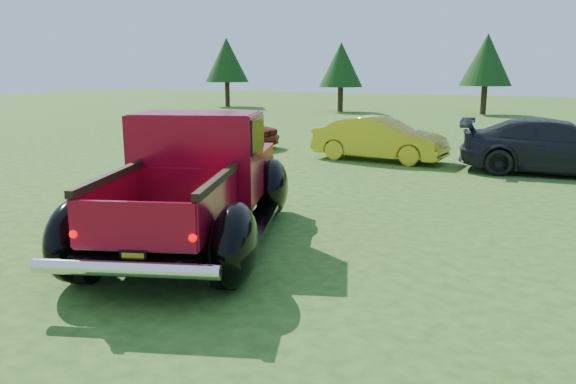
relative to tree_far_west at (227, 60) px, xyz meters
The scene contains 8 objects.
ground 37.37m from the tree_far_west, 53.75° to the right, with size 120.00×120.00×0.00m, color #2B4C15.
tree_far_west is the anchor object (origin of this frame).
tree_west 10.06m from the tree_far_west, ahead, with size 2.94×2.94×4.60m.
tree_mid_left 19.03m from the tree_far_west, ahead, with size 3.20×3.20×5.00m.
pickup_truck 35.33m from the tree_far_west, 55.84° to the right, with size 4.27×5.95×2.08m.
show_car_red 24.09m from the tree_far_west, 55.31° to the right, with size 1.61×3.99×1.36m, color maroon.
show_car_yellow 28.11m from the tree_far_west, 45.44° to the right, with size 1.42×4.08×1.34m, color gold.
show_car_grey 31.72m from the tree_far_west, 38.86° to the right, with size 2.05×5.04×1.46m, color black.
Camera 1 is at (3.50, -6.45, 2.74)m, focal length 35.00 mm.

